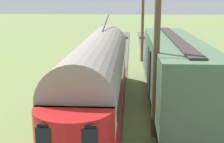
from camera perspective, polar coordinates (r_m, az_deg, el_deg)
ground_plane at (r=19.43m, az=11.12°, el=-5.50°), size 220.00×220.00×0.00m
track_adjacent_siding at (r=19.71m, az=11.01°, el=-5.06°), size 2.80×80.00×0.18m
track_third_siding at (r=19.61m, az=-1.62°, el=-4.89°), size 2.80×80.00×0.18m
vintage_streetcar at (r=16.58m, az=-2.46°, el=-0.40°), size 2.65×17.08×4.91m
boxcar_adjacent at (r=18.59m, az=11.51°, el=0.56°), size 2.96×14.22×3.85m
catenary_pole_foreground at (r=30.83m, az=5.58°, el=8.76°), size 3.06×0.28×7.13m
catenary_pole_mid_near at (r=13.48m, az=7.94°, el=2.70°), size 3.06×0.28×7.13m
switch_stand at (r=31.35m, az=18.57°, el=2.60°), size 0.50×0.30×1.24m
spare_tie_stack at (r=21.10m, az=-10.31°, el=-3.16°), size 2.40×2.40×0.54m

